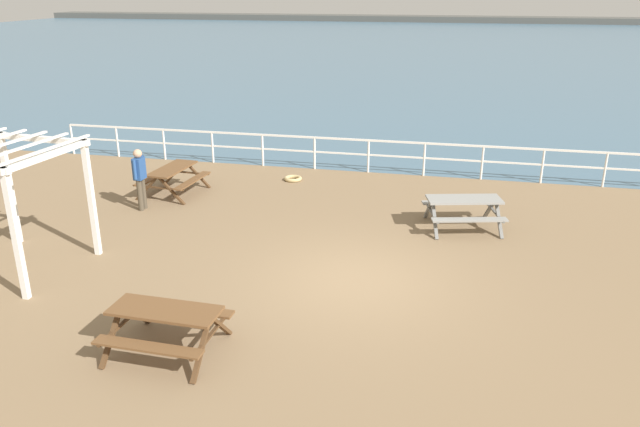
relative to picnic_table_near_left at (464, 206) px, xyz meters
The scene contains 10 objects.
ground_plane 4.10m from the picnic_table_near_left, 121.60° to the right, with size 30.00×24.00×0.20m, color #846B4C.
sea_band 49.36m from the picnic_table_near_left, 92.46° to the left, with size 142.00×90.00×0.01m, color #476B84.
distant_shoreline 92.33m from the picnic_table_near_left, 91.31° to the left, with size 142.00×6.00×1.80m, color #4C4C47.
seaward_railing 4.80m from the picnic_table_near_left, 116.18° to the left, with size 23.07×0.07×1.08m.
picnic_table_near_left is the anchor object (origin of this frame).
picnic_table_near_right 8.21m from the picnic_table_near_left, behind, with size 1.66×1.90×0.80m.
picnic_table_mid_centre 8.17m from the picnic_table_near_left, 125.04° to the right, with size 1.84×1.59×0.80m.
visitor 8.42m from the picnic_table_near_left, behind, with size 0.23×0.53×1.66m.
lattice_pergola 10.26m from the picnic_table_near_left, 154.33° to the right, with size 2.65×2.76×2.70m.
rope_coil 5.94m from the picnic_table_near_left, 150.30° to the left, with size 0.55×0.55×0.11m, color tan.
Camera 1 is at (1.80, -11.29, 5.68)m, focal length 34.71 mm.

